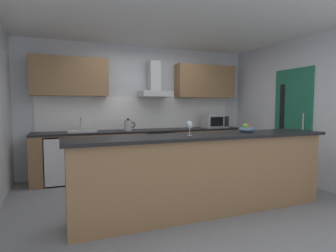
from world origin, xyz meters
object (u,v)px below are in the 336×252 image
object	(u,v)px
range_hood	(155,86)
refrigerator	(62,159)
microwave	(215,121)
fruit_bowl	(247,129)
oven	(157,151)
kettle	(128,125)
sink	(82,131)
wine_glass	(190,126)

from	to	relation	value
range_hood	refrigerator	bearing A→B (deg)	-175.81
microwave	range_hood	bearing A→B (deg)	173.22
refrigerator	fruit_bowl	distance (m)	3.23
oven	kettle	xyz separation A→B (m)	(-0.60, -0.03, 0.55)
sink	fruit_bowl	bearing A→B (deg)	-45.54
sink	wine_glass	bearing A→B (deg)	-63.21
oven	range_hood	xyz separation A→B (m)	(0.00, 0.13, 1.33)
kettle	wine_glass	bearing A→B (deg)	-83.21
refrigerator	fruit_bowl	bearing A→B (deg)	-40.76
fruit_bowl	microwave	bearing A→B (deg)	70.42
sink	kettle	world-z (taller)	sink
sink	wine_glass	size ratio (longest dim) A/B	2.81
range_hood	fruit_bowl	world-z (taller)	range_hood
sink	kettle	bearing A→B (deg)	-3.00
kettle	sink	bearing A→B (deg)	177.00
sink	oven	bearing A→B (deg)	-0.43
kettle	refrigerator	bearing A→B (deg)	178.53
range_hood	wine_glass	xyz separation A→B (m)	(-0.34, -2.31, -0.65)
oven	kettle	size ratio (longest dim) A/B	2.77
oven	range_hood	distance (m)	1.33
microwave	kettle	distance (m)	1.92
sink	wine_glass	world-z (taller)	wine_glass
kettle	wine_glass	xyz separation A→B (m)	(0.26, -2.15, 0.13)
microwave	fruit_bowl	distance (m)	2.17
oven	microwave	size ratio (longest dim) A/B	1.60
microwave	kettle	xyz separation A→B (m)	(-1.92, -0.01, -0.04)
fruit_bowl	oven	bearing A→B (deg)	106.05
oven	refrigerator	bearing A→B (deg)	-179.91
sink	range_hood	size ratio (longest dim) A/B	0.69
kettle	microwave	bearing A→B (deg)	0.17
kettle	range_hood	world-z (taller)	range_hood
oven	sink	size ratio (longest dim) A/B	1.60
microwave	oven	bearing A→B (deg)	178.79
kettle	fruit_bowl	xyz separation A→B (m)	(1.19, -2.04, 0.05)
oven	fruit_bowl	bearing A→B (deg)	-73.95
wine_glass	oven	bearing A→B (deg)	81.13
range_hood	oven	bearing A→B (deg)	-90.00
fruit_bowl	range_hood	bearing A→B (deg)	105.15
microwave	sink	world-z (taller)	microwave
kettle	range_hood	distance (m)	1.00
microwave	wine_glass	world-z (taller)	microwave
refrigerator	kettle	world-z (taller)	kettle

